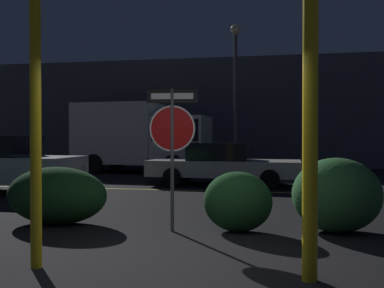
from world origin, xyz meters
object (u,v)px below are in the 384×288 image
at_px(yellow_pole_right, 310,138).
at_px(hedge_bush_3, 336,195).
at_px(yellow_pole_left, 36,135).
at_px(street_lamp, 236,77).
at_px(hedge_bush_1, 57,195).
at_px(delivery_truck, 143,136).
at_px(hedge_bush_2, 238,202).
at_px(stop_sign, 172,130).
at_px(passing_car_2, 223,164).
at_px(passing_car_1, 6,165).

bearing_deg(yellow_pole_right, hedge_bush_3, 75.69).
relative_size(yellow_pole_left, street_lamp, 0.50).
bearing_deg(hedge_bush_1, delivery_truck, 99.31).
relative_size(hedge_bush_2, delivery_truck, 0.19).
height_order(stop_sign, yellow_pole_left, yellow_pole_left).
relative_size(passing_car_2, street_lamp, 0.79).
height_order(passing_car_1, delivery_truck, delivery_truck).
bearing_deg(hedge_bush_3, stop_sign, -171.20).
distance_m(passing_car_2, street_lamp, 5.58).
bearing_deg(stop_sign, hedge_bush_2, 3.38).
xyz_separation_m(yellow_pole_left, hedge_bush_3, (3.81, 2.64, -0.97)).
bearing_deg(yellow_pole_left, delivery_truck, 101.84).
relative_size(stop_sign, hedge_bush_3, 1.65).
xyz_separation_m(hedge_bush_3, delivery_truck, (-6.69, 11.08, 1.03)).
bearing_deg(street_lamp, hedge_bush_3, -77.03).
bearing_deg(hedge_bush_2, stop_sign, -171.74).
bearing_deg(delivery_truck, hedge_bush_3, 35.17).
distance_m(hedge_bush_1, hedge_bush_2, 3.24).
distance_m(stop_sign, yellow_pole_right, 2.93).
height_order(yellow_pole_left, passing_car_1, yellow_pole_left).
xyz_separation_m(stop_sign, street_lamp, (0.12, 11.46, 2.46)).
bearing_deg(hedge_bush_2, passing_car_1, 150.42).
bearing_deg(hedge_bush_2, hedge_bush_1, 179.31).
bearing_deg(hedge_bush_1, street_lamp, 78.50).
height_order(passing_car_1, street_lamp, street_lamp).
xyz_separation_m(yellow_pole_right, hedge_bush_1, (-4.19, 2.31, -1.03)).
xyz_separation_m(yellow_pole_left, hedge_bush_1, (-1.02, 2.42, -1.07)).
height_order(yellow_pole_left, hedge_bush_3, yellow_pole_left).
xyz_separation_m(hedge_bush_1, delivery_truck, (-1.85, 11.29, 1.13)).
distance_m(hedge_bush_2, hedge_bush_3, 1.62).
distance_m(yellow_pole_left, hedge_bush_2, 3.43).
bearing_deg(hedge_bush_3, passing_car_2, 111.29).
bearing_deg(yellow_pole_right, hedge_bush_1, 151.10).
bearing_deg(yellow_pole_right, street_lamp, 97.96).
height_order(hedge_bush_3, passing_car_1, passing_car_1).
bearing_deg(yellow_pole_right, delivery_truck, 113.94).
bearing_deg(stop_sign, hedge_bush_3, 3.91).
bearing_deg(yellow_pole_left, yellow_pole_right, 1.99).
bearing_deg(hedge_bush_1, hedge_bush_2, -0.69).
bearing_deg(yellow_pole_right, passing_car_1, 141.68).
bearing_deg(stop_sign, street_lamp, 84.51).
distance_m(yellow_pole_right, street_lamp, 13.95).
bearing_deg(yellow_pole_left, stop_sign, 62.76).
distance_m(stop_sign, hedge_bush_1, 2.47).
height_order(stop_sign, passing_car_1, stop_sign).
height_order(yellow_pole_right, delivery_truck, yellow_pole_right).
xyz_separation_m(yellow_pole_left, hedge_bush_2, (2.22, 2.38, -1.09)).
bearing_deg(street_lamp, yellow_pole_right, -82.04).
xyz_separation_m(stop_sign, yellow_pole_right, (2.02, -2.12, -0.13)).
height_order(hedge_bush_2, passing_car_2, passing_car_2).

